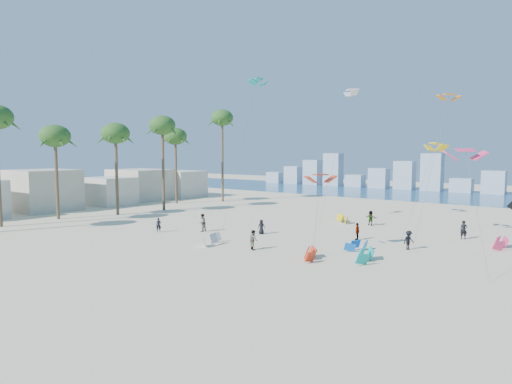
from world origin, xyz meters
The scene contains 10 objects.
ground centered at (0.00, 0.00, 0.00)m, with size 220.00×220.00×0.00m, color beige.
ocean centered at (0.00, 72.00, 0.01)m, with size 220.00×220.00×0.00m, color navy.
kitesurfer_near centered at (-6.38, 11.03, 0.77)m, with size 0.56×0.37×1.54m, color black.
kitesurfer_mid centered at (6.81, 10.78, 0.87)m, with size 0.84×0.66×1.74m, color gray.
kitesurfers_far centered at (9.02, 21.27, 0.88)m, with size 23.98×16.01×1.92m.
grounded_kites centered at (12.63, 17.20, 0.47)m, with size 22.25×22.01×0.99m.
flying_kites centered at (16.96, 21.68, 10.38)m, with size 32.81×20.53×17.33m.
palm_row centered at (-22.34, 16.17, 11.85)m, with size 8.99×44.80×15.97m.
beachfront_buildings centered at (-33.69, 20.82, 2.67)m, with size 11.50×43.00×6.00m.
distant_skyline centered at (-1.19, 82.00, 3.09)m, with size 85.00×3.00×8.40m.
Camera 1 is at (29.97, -18.24, 8.46)m, focal length 30.16 mm.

